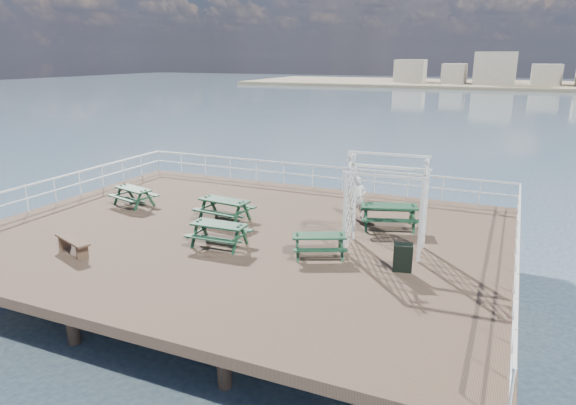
# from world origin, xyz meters

# --- Properties ---
(ground) EXTENTS (18.00, 14.00, 0.30)m
(ground) POSITION_xyz_m (0.00, 0.00, -0.15)
(ground) COLOR brown
(ground) RESTS_ON ground
(sea_backdrop) EXTENTS (300.00, 300.00, 9.20)m
(sea_backdrop) POSITION_xyz_m (12.54, 134.07, -0.51)
(sea_backdrop) COLOR #3C5165
(sea_backdrop) RESTS_ON ground
(railing) EXTENTS (17.77, 13.76, 1.10)m
(railing) POSITION_xyz_m (-0.07, 2.57, 0.87)
(railing) COLOR white
(railing) RESTS_ON ground
(picnic_table_a) EXTENTS (2.01, 1.78, 0.83)m
(picnic_table_a) POSITION_xyz_m (-5.65, 1.07, 0.53)
(picnic_table_a) COLOR #12311C
(picnic_table_a) RESTS_ON ground
(picnic_table_b) EXTENTS (2.05, 1.73, 0.92)m
(picnic_table_b) POSITION_xyz_m (-1.18, 0.83, 0.59)
(picnic_table_b) COLOR #12311C
(picnic_table_b) RESTS_ON ground
(picnic_table_c) EXTENTS (2.37, 2.12, 0.96)m
(picnic_table_c) POSITION_xyz_m (4.64, 2.47, 0.61)
(picnic_table_c) COLOR #12311C
(picnic_table_c) RESTS_ON ground
(picnic_table_d) EXTENTS (1.83, 1.50, 0.87)m
(picnic_table_d) POSITION_xyz_m (0.05, -1.56, 0.56)
(picnic_table_d) COLOR #12311C
(picnic_table_d) RESTS_ON ground
(picnic_table_e) EXTENTS (2.01, 1.86, 0.79)m
(picnic_table_e) POSITION_xyz_m (3.30, -1.06, 0.50)
(picnic_table_e) COLOR #12311C
(picnic_table_e) RESTS_ON ground
(flat_bench_near) EXTENTS (1.71, 0.95, 0.48)m
(flat_bench_near) POSITION_xyz_m (-3.80, -3.97, 0.36)
(flat_bench_near) COLOR brown
(flat_bench_near) RESTS_ON ground
(trellis_arbor) EXTENTS (2.58, 1.48, 3.12)m
(trellis_arbor) POSITION_xyz_m (5.00, 0.30, 1.38)
(trellis_arbor) COLOR white
(trellis_arbor) RESTS_ON ground
(sandwich_board) EXTENTS (0.61, 0.50, 0.88)m
(sandwich_board) POSITION_xyz_m (5.91, -1.27, 0.43)
(sandwich_board) COLOR black
(sandwich_board) RESTS_ON ground
(person) EXTENTS (0.69, 0.62, 1.59)m
(person) POSITION_xyz_m (3.29, 3.18, 0.79)
(person) COLOR white
(person) RESTS_ON ground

